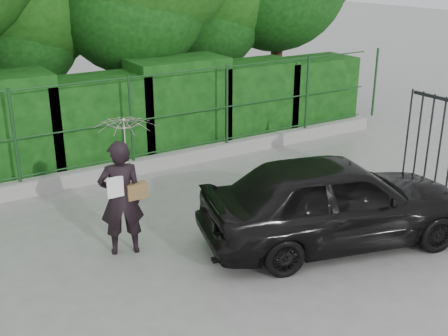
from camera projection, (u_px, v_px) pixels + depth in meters
ground at (232, 275)px, 8.06m from camera, size 80.00×80.00×0.00m
kerb at (116, 171)px, 11.61m from camera, size 14.00×0.25×0.30m
fence at (123, 120)px, 11.35m from camera, size 14.13×0.06×1.80m
hedge at (94, 121)px, 12.09m from camera, size 14.20×1.20×2.17m
woman at (124, 168)px, 8.30m from camera, size 0.97×0.91×2.13m
car at (335, 200)px, 8.78m from camera, size 4.54×2.75×1.45m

